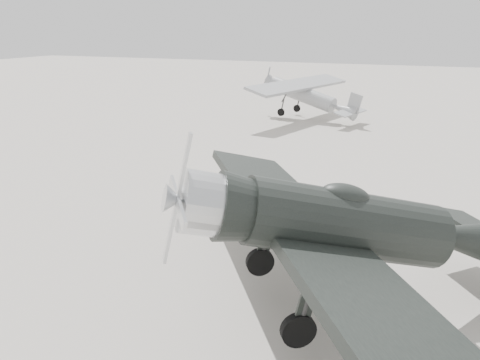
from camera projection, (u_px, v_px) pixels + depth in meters
name	position (u px, v px, depth m)	size (l,w,h in m)	color
ground	(198.00, 249.00, 15.26)	(160.00, 160.00, 0.00)	#ABA397
lowwing_monoplane	(362.00, 228.00, 11.16)	(11.14, 12.49, 4.41)	black
highwing_monoplane	(306.00, 92.00, 35.74)	(8.35, 11.62, 3.30)	#979A9C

